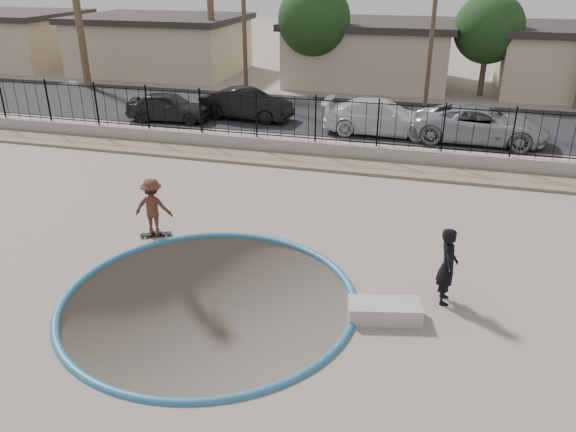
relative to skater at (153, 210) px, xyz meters
The scene contains 22 objects.
ground 10.82m from the skater, 74.74° to the left, with size 120.00×120.00×2.20m, color slate.
bowl_pit 4.00m from the skater, 44.32° to the right, with size 6.84×6.84×1.80m, color #483D37, non-canonical shape.
coping_ring 4.00m from the skater, 44.32° to the right, with size 7.04×7.04×0.20m, color teal.
rock_strip 8.01m from the skater, 69.44° to the left, with size 42.00×1.60×0.11m, color #8B755B.
retaining_wall 9.03m from the skater, 71.90° to the left, with size 42.00×0.45×0.60m, color gray.
fence 9.04m from the skater, 71.90° to the left, with size 40.00×0.04×1.80m.
street 15.54m from the skater, 79.61° to the left, with size 90.00×8.00×0.04m, color black.
house_west_far 35.35m from the skater, 135.50° to the left, with size 10.60×8.60×3.90m.
house_west 27.63m from the skater, 116.23° to the left, with size 11.60×8.60×3.90m.
house_center 24.95m from the skater, 83.55° to the left, with size 10.60×8.60×3.90m.
utility_pole_left 17.98m from the skater, 100.50° to the left, with size 1.70×0.24×9.00m.
utility_pole_mid 19.01m from the skater, 68.50° to the left, with size 1.70×0.24×9.50m.
street_tree_left 21.53m from the skater, 90.54° to the left, with size 4.32×4.32×6.36m.
street_tree_mid 24.51m from the skater, 66.24° to the left, with size 3.96×3.96×5.83m.
skater is the anchor object (origin of this frame).
skateboard 0.77m from the skater, 45.00° to the right, with size 0.90×0.57×0.08m.
videographer 8.24m from the skater, ahead, with size 0.68×0.45×1.87m, color black.
concrete_ledge 7.31m from the skater, 19.37° to the right, with size 1.60×0.70×0.40m, color #B0A69C.
car_a 13.17m from the skater, 114.34° to the left, with size 1.67×4.16×1.42m, color black.
car_b 13.39m from the skater, 97.66° to the left, with size 1.61×4.63×1.52m, color black.
car_c 13.40m from the skater, 67.84° to the left, with size 2.17×5.34×1.55m, color silver.
car_d 15.41m from the skater, 52.52° to the left, with size 2.62×5.68×1.58m, color #9EA1A7.
Camera 1 is at (4.75, -11.36, 7.26)m, focal length 35.00 mm.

